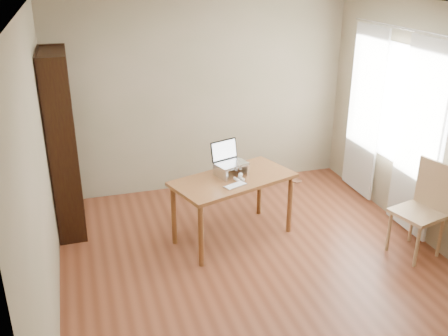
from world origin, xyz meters
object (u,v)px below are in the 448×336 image
(laptop, at_px, (230,157))
(chair, at_px, (425,206))
(bookshelf, at_px, (63,144))
(desk, at_px, (233,186))
(keyboard, at_px, (235,186))
(cat, at_px, (230,168))

(laptop, relative_size, chair, 0.38)
(bookshelf, xyz_separation_m, chair, (3.62, -1.74, -0.49))
(desk, distance_m, laptop, 0.33)
(bookshelf, relative_size, chair, 2.03)
(desk, distance_m, chair, 2.06)
(laptop, distance_m, keyboard, 0.41)
(desk, bearing_deg, bookshelf, 136.15)
(laptop, height_order, chair, laptop)
(keyboard, height_order, cat, cat)
(cat, xyz_separation_m, chair, (1.85, -1.02, -0.26))
(desk, xyz_separation_m, keyboard, (-0.05, -0.22, 0.11))
(keyboard, distance_m, chair, 2.03)
(bookshelf, distance_m, keyboard, 2.03)
(desk, relative_size, keyboard, 5.40)
(chair, bearing_deg, bookshelf, 139.90)
(keyboard, height_order, chair, chair)
(desk, distance_m, keyboard, 0.25)
(desk, height_order, keyboard, keyboard)
(cat, bearing_deg, laptop, 70.64)
(desk, bearing_deg, chair, -44.54)
(keyboard, relative_size, chair, 0.27)
(keyboard, xyz_separation_m, cat, (0.05, 0.33, 0.06))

